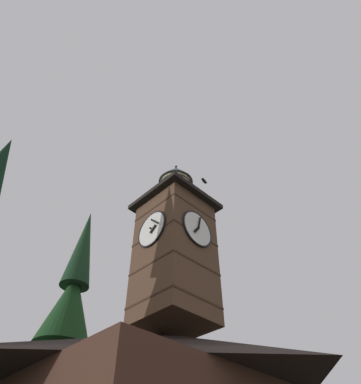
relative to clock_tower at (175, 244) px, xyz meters
name	(u,v)px	position (x,y,z in m)	size (l,w,h in m)	color
clock_tower	(175,244)	(0.00, 0.00, 0.00)	(3.79, 3.79, 10.26)	brown
pine_tree_behind	(52,383)	(1.63, -6.82, -5.48)	(5.43, 5.43, 17.57)	#473323
flying_bird_high	(204,181)	(-4.38, -1.44, 8.71)	(0.68, 0.36, 0.16)	black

